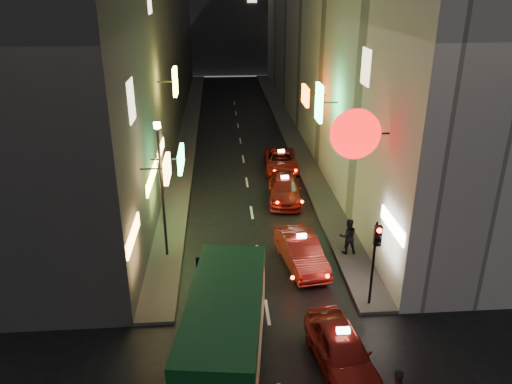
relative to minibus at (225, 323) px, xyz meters
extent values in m
cube|color=#33312E|center=(-6.37, 28.34, 7.24)|extent=(6.00, 52.00, 18.00)
cube|color=#FBB958|center=(-2.25, 6.96, 2.72)|extent=(0.18, 1.54, 0.97)
cube|color=#32FF7A|center=(-1.91, 10.15, 2.04)|extent=(0.18, 2.22, 0.93)
cube|color=#FFF03F|center=(-2.37, 14.98, 4.88)|extent=(0.18, 1.31, 1.50)
cube|color=#FBB958|center=(-3.35, 3.88, 1.24)|extent=(0.10, 2.84, 0.55)
cube|color=#FFF03F|center=(-3.35, 9.89, 1.24)|extent=(0.10, 3.92, 0.55)
cube|color=#FBB958|center=(-3.35, 14.18, 1.24)|extent=(0.10, 2.98, 0.55)
cube|color=#FFE5B2|center=(-3.36, 6.34, 5.74)|extent=(0.06, 1.30, 1.60)
cube|color=#B6B1A7|center=(9.63, 28.34, 7.24)|extent=(6.00, 52.00, 18.00)
cylinder|color=#F20A0A|center=(5.28, 5.49, 4.48)|extent=(2.00, 0.18, 2.00)
cube|color=#32FF7A|center=(5.57, 14.19, 3.76)|extent=(0.18, 1.42, 2.06)
cube|color=#F24F0C|center=(5.36, 17.46, 3.47)|extent=(0.18, 1.85, 1.13)
cube|color=white|center=(6.61, 3.95, 1.24)|extent=(0.10, 2.62, 0.55)
cube|color=#FFE5B2|center=(6.62, 9.34, 6.44)|extent=(0.06, 1.30, 1.60)
cube|color=#413E3D|center=(-2.62, 28.34, -1.68)|extent=(1.50, 52.00, 0.15)
cube|color=#413E3D|center=(5.88, 28.34, -1.68)|extent=(1.50, 52.00, 0.15)
cube|color=beige|center=(0.00, -0.02, -0.18)|extent=(3.06, 6.66, 2.35)
cube|color=#0B3917|center=(0.00, -0.02, 0.73)|extent=(3.09, 6.68, 0.59)
cube|color=black|center=(0.00, 0.30, 0.06)|extent=(2.76, 4.11, 0.53)
cylinder|color=black|center=(-1.00, 2.03, -1.35)|extent=(0.24, 0.81, 0.81)
imported|color=maroon|center=(3.75, -0.29, -0.95)|extent=(2.67, 5.32, 1.63)
cube|color=white|center=(3.75, -0.29, -0.04)|extent=(0.44, 0.23, 0.16)
imported|color=maroon|center=(3.45, 6.19, -0.96)|extent=(2.83, 5.30, 1.60)
cube|color=white|center=(3.45, 6.19, -0.07)|extent=(0.44, 0.24, 0.16)
sphere|color=#FF0A05|center=(2.74, 3.90, -0.94)|extent=(0.16, 0.16, 0.16)
sphere|color=#FF0A05|center=(4.16, 3.90, -0.94)|extent=(0.16, 0.16, 0.16)
imported|color=maroon|center=(3.66, 13.52, -1.00)|extent=(2.34, 4.91, 1.52)
cube|color=white|center=(3.66, 13.52, -0.15)|extent=(0.43, 0.21, 0.16)
sphere|color=#FF0A05|center=(2.99, 11.35, -0.98)|extent=(0.16, 0.16, 0.16)
sphere|color=#FF0A05|center=(4.33, 11.35, -0.98)|extent=(0.16, 0.16, 0.16)
imported|color=maroon|center=(4.04, 18.32, -1.00)|extent=(2.14, 4.83, 1.51)
cube|color=white|center=(4.04, 18.32, -0.16)|extent=(0.43, 0.20, 0.16)
sphere|color=#FF0A05|center=(3.37, 16.16, -0.98)|extent=(0.16, 0.16, 0.16)
sphere|color=#FF0A05|center=(4.71, 16.16, -0.98)|extent=(0.16, 0.16, 0.16)
imported|color=black|center=(5.71, 6.88, -0.65)|extent=(0.72, 0.46, 1.91)
cylinder|color=black|center=(5.63, 2.94, 0.14)|extent=(0.10, 0.10, 3.50)
cube|color=black|center=(5.63, 2.76, 1.44)|extent=(0.26, 0.18, 0.80)
sphere|color=#FF0A05|center=(5.63, 2.65, 1.71)|extent=(0.18, 0.18, 0.18)
sphere|color=black|center=(5.63, 2.65, 1.44)|extent=(0.17, 0.17, 0.17)
sphere|color=black|center=(5.63, 2.65, 1.17)|extent=(0.17, 0.17, 0.17)
cylinder|color=black|center=(-2.57, 7.34, 1.39)|extent=(0.12, 0.12, 6.00)
cylinder|color=#FFE5BF|center=(-2.57, 7.34, 4.49)|extent=(0.28, 0.28, 0.25)
camera|label=1|loc=(0.01, -12.93, 9.96)|focal=35.00mm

